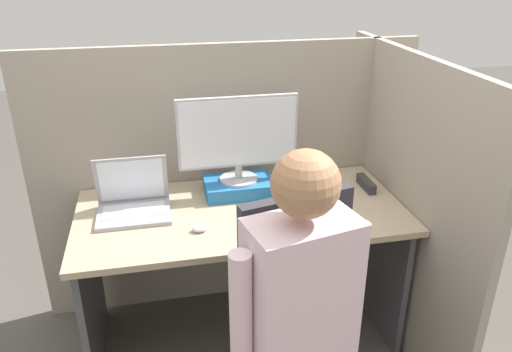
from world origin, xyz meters
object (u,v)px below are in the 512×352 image
at_px(paper_box, 239,186).
at_px(stapler, 366,184).
at_px(office_chair, 295,349).
at_px(monitor, 238,136).
at_px(person, 301,326).
at_px(laptop, 133,203).
at_px(carrot_toy, 250,226).

distance_m(paper_box, stapler, 0.65).
distance_m(stapler, office_chair, 1.02).
xyz_separation_m(monitor, person, (0.01, -1.03, -0.27)).
relative_size(laptop, person, 0.24).
xyz_separation_m(paper_box, person, (0.01, -1.03, -0.01)).
bearing_deg(monitor, laptop, -167.88).
height_order(laptop, stapler, laptop).
relative_size(carrot_toy, person, 0.09).
distance_m(paper_box, monitor, 0.26).
xyz_separation_m(laptop, stapler, (1.15, 0.02, -0.03)).
height_order(monitor, laptop, monitor).
xyz_separation_m(carrot_toy, person, (0.03, -0.66, 0.01)).
relative_size(stapler, carrot_toy, 1.43).
bearing_deg(carrot_toy, stapler, 23.62).
bearing_deg(laptop, carrot_toy, -28.20).
bearing_deg(laptop, person, -60.43).
xyz_separation_m(monitor, stapler, (0.64, -0.09, -0.27)).
bearing_deg(paper_box, office_chair, -86.90).
bearing_deg(person, carrot_toy, 92.65).
relative_size(stapler, person, 0.13).
distance_m(paper_box, laptop, 0.52).
bearing_deg(office_chair, stapler, 53.04).
xyz_separation_m(paper_box, stapler, (0.64, -0.08, -0.01)).
bearing_deg(person, laptop, 119.57).
bearing_deg(laptop, office_chair, -53.95).
height_order(paper_box, laptop, laptop).
distance_m(paper_box, person, 1.03).
relative_size(paper_box, laptop, 1.03).
bearing_deg(person, paper_box, 90.71).
xyz_separation_m(laptop, person, (0.52, -0.92, -0.02)).
distance_m(paper_box, office_chair, 0.91).
height_order(stapler, office_chair, office_chair).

